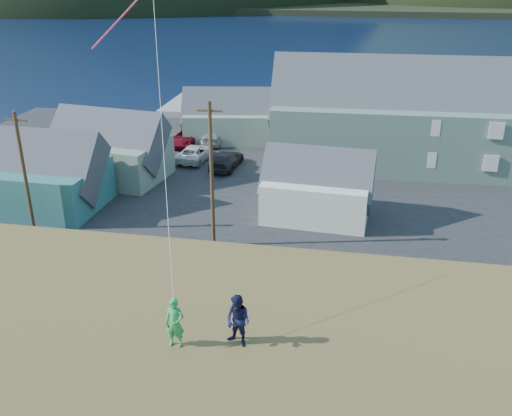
# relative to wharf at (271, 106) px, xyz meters

# --- Properties ---
(ground) EXTENTS (900.00, 900.00, 0.00)m
(ground) POSITION_rel_wharf_xyz_m (6.00, -40.00, -0.45)
(ground) COLOR #0A1638
(ground) RESTS_ON ground
(grass_strip) EXTENTS (110.00, 8.00, 0.10)m
(grass_strip) POSITION_rel_wharf_xyz_m (6.00, -42.00, -0.40)
(grass_strip) COLOR #4C3D19
(grass_strip) RESTS_ON ground
(waterfront_lot) EXTENTS (72.00, 36.00, 0.12)m
(waterfront_lot) POSITION_rel_wharf_xyz_m (6.00, -23.00, -0.39)
(waterfront_lot) COLOR #28282B
(waterfront_lot) RESTS_ON ground
(wharf) EXTENTS (26.00, 14.00, 0.90)m
(wharf) POSITION_rel_wharf_xyz_m (0.00, 0.00, 0.00)
(wharf) COLOR gray
(wharf) RESTS_ON ground
(lodge) EXTENTS (34.46, 10.85, 12.00)m
(lodge) POSITION_rel_wharf_xyz_m (20.23, -18.90, 4.17)
(lodge) COLOR slate
(lodge) RESTS_ON waterfront_lot
(shed_teal) EXTENTS (9.53, 6.88, 7.40)m
(shed_teal) POSITION_rel_wharf_xyz_m (-12.34, -34.47, 2.30)
(shed_teal) COLOR #2C6868
(shed_teal) RESTS_ON waterfront_lot
(shed_palegreen_near) EXTENTS (10.84, 7.69, 7.31)m
(shed_palegreen_near) POSITION_rel_wharf_xyz_m (-10.05, -27.45, 2.30)
(shed_palegreen_near) COLOR gray
(shed_palegreen_near) RESTS_ON waterfront_lot
(shed_white) EXTENTS (8.37, 5.88, 6.41)m
(shed_white) POSITION_rel_wharf_xyz_m (8.47, -32.56, 2.02)
(shed_white) COLOR white
(shed_white) RESTS_ON waterfront_lot
(shed_palegreen_far) EXTENTS (10.75, 7.16, 6.71)m
(shed_palegreen_far) POSITION_rel_wharf_xyz_m (-2.11, -14.32, 2.12)
(shed_palegreen_far) COLOR gray
(shed_palegreen_far) RESTS_ON waterfront_lot
(utility_poles) EXTENTS (32.35, 0.24, 9.76)m
(utility_poles) POSITION_rel_wharf_xyz_m (3.94, -38.50, 4.16)
(utility_poles) COLOR #47331E
(utility_poles) RESTS_ON waterfront_lot
(parked_cars) EXTENTS (25.49, 13.82, 1.58)m
(parked_cars) POSITION_rel_wharf_xyz_m (-2.54, -19.03, 0.41)
(parked_cars) COLOR #ADADAD
(parked_cars) RESTS_ON waterfront_lot
(kite_flyer_green) EXTENTS (0.58, 0.39, 1.59)m
(kite_flyer_green) POSITION_rel_wharf_xyz_m (6.16, -58.28, 7.54)
(kite_flyer_green) COLOR green
(kite_flyer_green) RESTS_ON hillside
(kite_flyer_navy) EXTENTS (0.98, 0.89, 1.65)m
(kite_flyer_navy) POSITION_rel_wharf_xyz_m (7.96, -57.88, 7.57)
(kite_flyer_navy) COLOR #161A3E
(kite_flyer_navy) RESTS_ON hillside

